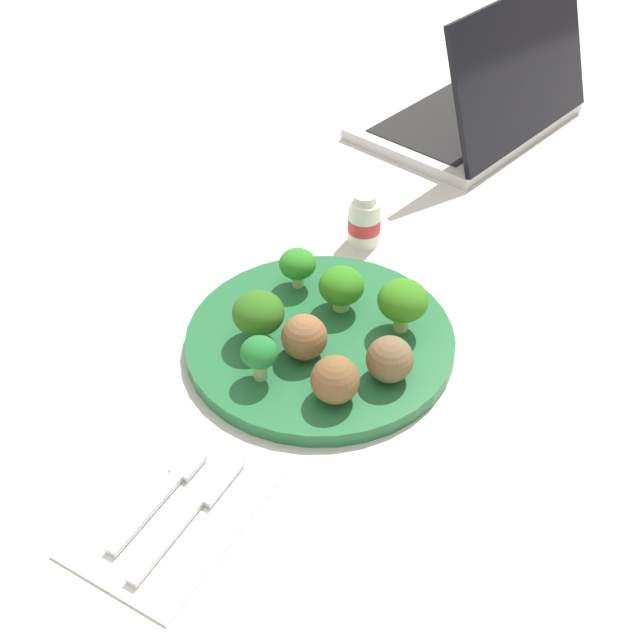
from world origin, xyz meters
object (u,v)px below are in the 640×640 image
(broccoli_floret_mid_right, at_px, (403,301))
(broccoli_floret_back_right, at_px, (258,314))
(knife, at_px, (195,511))
(yogurt_bottle, at_px, (364,221))
(broccoli_floret_near_rim, at_px, (298,265))
(meatball_back_right, at_px, (390,359))
(napkin, at_px, (173,512))
(laptop, at_px, (481,105))
(broccoli_floret_back_left, at_px, (259,354))
(fork, at_px, (162,493))
(plate, at_px, (320,340))
(meatball_front_left, at_px, (335,380))
(broccoli_floret_far_rim, at_px, (339,286))
(meatball_far_rim, at_px, (308,338))

(broccoli_floret_mid_right, bearing_deg, broccoli_floret_back_right, 122.98)
(knife, height_order, yogurt_bottle, yogurt_bottle)
(broccoli_floret_near_rim, xyz_separation_m, meatball_back_right, (-0.09, -0.15, -0.01))
(napkin, distance_m, laptop, 0.79)
(broccoli_floret_mid_right, distance_m, broccoli_floret_back_left, 0.16)
(broccoli_floret_near_rim, bearing_deg, fork, -174.36)
(fork, bearing_deg, plate, -7.33)
(yogurt_bottle, bearing_deg, fork, -178.68)
(meatball_front_left, relative_size, knife, 0.32)
(laptop, bearing_deg, broccoli_floret_back_right, 176.02)
(broccoli_floret_mid_right, relative_size, meatball_back_right, 1.27)
(knife, bearing_deg, fork, 86.00)
(broccoli_floret_far_rim, distance_m, knife, 0.29)
(broccoli_floret_far_rim, distance_m, meatball_front_left, 0.14)
(laptop, bearing_deg, plate, -178.64)
(broccoli_floret_near_rim, height_order, napkin, broccoli_floret_near_rim)
(broccoli_floret_mid_right, relative_size, knife, 0.41)
(fork, xyz_separation_m, laptop, (0.78, -0.02, 0.03))
(broccoli_floret_mid_right, xyz_separation_m, napkin, (-0.29, 0.08, -0.05))
(broccoli_floret_near_rim, distance_m, meatball_far_rim, 0.12)
(broccoli_floret_mid_right, relative_size, broccoli_floret_far_rim, 1.19)
(plate, height_order, broccoli_floret_near_rim, broccoli_floret_near_rim)
(broccoli_floret_back_left, bearing_deg, plate, -15.19)
(meatball_far_rim, height_order, knife, meatball_far_rim)
(broccoli_floret_back_right, distance_m, broccoli_floret_far_rim, 0.10)
(napkin, xyz_separation_m, laptop, (0.79, -0.00, 0.04))
(meatball_far_rim, bearing_deg, fork, 170.46)
(laptop, bearing_deg, broccoli_floret_far_rim, -178.86)
(plate, distance_m, broccoli_floret_far_rim, 0.06)
(broccoli_floret_far_rim, height_order, laptop, laptop)
(plate, relative_size, broccoli_floret_far_rim, 5.63)
(broccoli_floret_far_rim, height_order, meatball_front_left, broccoli_floret_far_rim)
(broccoli_floret_far_rim, bearing_deg, napkin, 178.11)
(broccoli_floret_mid_right, height_order, broccoli_floret_near_rim, broccoli_floret_mid_right)
(meatball_far_rim, relative_size, knife, 0.32)
(meatball_back_right, distance_m, yogurt_bottle, 0.25)
(meatball_far_rim, relative_size, yogurt_bottle, 0.69)
(meatball_front_left, distance_m, laptop, 0.62)
(plate, relative_size, meatball_front_left, 5.97)
(broccoli_floret_far_rim, height_order, broccoli_floret_back_left, broccoli_floret_far_rim)
(broccoli_floret_mid_right, bearing_deg, broccoli_floret_near_rim, 83.13)
(broccoli_floret_back_right, relative_size, fork, 0.46)
(broccoli_floret_near_rim, xyz_separation_m, fork, (-0.30, -0.03, -0.04))
(broccoli_floret_far_rim, relative_size, meatball_far_rim, 1.07)
(meatball_back_right, bearing_deg, broccoli_floret_back_left, 117.74)
(broccoli_floret_back_left, distance_m, meatball_far_rim, 0.06)
(meatball_front_left, xyz_separation_m, laptop, (0.62, 0.07, -0.00))
(broccoli_floret_back_right, relative_size, meatball_far_rim, 1.18)
(broccoli_floret_back_left, bearing_deg, yogurt_bottle, 3.74)
(broccoli_floret_far_rim, xyz_separation_m, laptop, (0.49, 0.01, -0.01))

